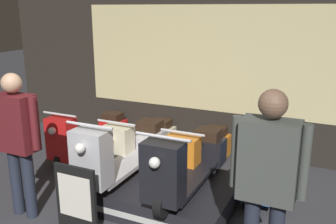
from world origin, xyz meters
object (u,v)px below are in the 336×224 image
Objects in this scene: scooter_backrow_1 at (140,145)px; price_sign_board at (76,201)px; scooter_backrow_0 at (88,136)px; scooter_backrow_3 at (268,167)px; person_right_browsing at (268,175)px; scooter_display_left at (122,152)px; scooter_display_right at (187,164)px; scooter_backrow_2 at (199,155)px; person_left_browsing at (17,134)px.

price_sign_board is (0.31, -1.91, 0.07)m from scooter_backrow_1.
price_sign_board is (1.28, -1.91, 0.07)m from scooter_backrow_0.
scooter_backrow_3 is 2.25× the size of price_sign_board.
person_right_browsing reaches higher than price_sign_board.
scooter_display_right is (0.87, 0.00, 0.00)m from scooter_display_left.
scooter_backrow_0 is 1.00× the size of scooter_backrow_2.
scooter_backrow_3 is 3.14m from person_left_browsing.
scooter_display_left is 1.06× the size of person_left_browsing.
person_left_browsing is (-0.51, -1.84, 0.67)m from scooter_backrow_1.
scooter_display_right is at bearing -128.01° from scooter_backrow_3.
scooter_backrow_1 is (-0.30, 0.98, -0.29)m from scooter_display_left.
scooter_display_left reaches higher than price_sign_board.
scooter_display_left reaches higher than scooter_backrow_1.
person_right_browsing is 2.03m from price_sign_board.
scooter_display_left reaches higher than scooter_backrow_3.
scooter_backrow_2 is 2.34m from person_right_browsing.
scooter_backrow_3 is (0.97, 0.00, 0.00)m from scooter_backrow_2.
scooter_display_right reaches higher than scooter_backrow_3.
scooter_display_right is 1.00× the size of scooter_backrow_3.
person_left_browsing reaches higher than scooter_backrow_3.
scooter_backrow_1 is at bearing 140.40° from person_right_browsing.
person_right_browsing is (0.29, -1.84, 0.72)m from scooter_backrow_3.
scooter_backrow_3 is (0.77, 0.98, -0.29)m from scooter_display_right.
scooter_backrow_2 and scooter_backrow_3 have the same top height.
scooter_display_right is 1.43m from person_right_browsing.
scooter_display_left is 1.93m from scooter_backrow_3.
scooter_backrow_1 is (-1.17, 0.98, -0.29)m from scooter_display_right.
person_right_browsing is (2.23, -1.84, 0.72)m from scooter_backrow_1.
person_left_browsing is at bearing -128.75° from scooter_backrow_2.
scooter_display_left is at bearing 155.84° from person_right_browsing.
scooter_backrow_0 is 1.06× the size of person_left_browsing.
scooter_backrow_2 is at bearing 51.25° from person_left_browsing.
price_sign_board is at bearing -109.06° from scooter_backrow_2.
person_left_browsing is at bearing -105.43° from scooter_backrow_1.
scooter_backrow_3 is at bearing 36.96° from person_left_browsing.
scooter_display_right is 1.00× the size of scooter_backrow_2.
price_sign_board is at bearing -80.80° from scooter_backrow_1.
person_left_browsing is (-1.68, -0.86, 0.39)m from scooter_display_right.
price_sign_board is at bearing -89.63° from scooter_display_left.
scooter_backrow_3 is at bearing 0.00° from scooter_backrow_0.
scooter_display_left is 1.00× the size of scooter_backrow_2.
scooter_backrow_1 is 1.94m from price_sign_board.
scooter_backrow_3 is at bearing 30.90° from scooter_display_left.
scooter_backrow_2 is 0.97m from scooter_backrow_3.
scooter_backrow_0 is (-2.14, 0.98, -0.29)m from scooter_display_right.
scooter_display_right is 1.29m from price_sign_board.
scooter_display_left is 0.96m from price_sign_board.
scooter_backrow_2 is (-0.20, 0.98, -0.29)m from scooter_display_right.
scooter_display_left is 1.25m from person_left_browsing.
scooter_backrow_0 is (-1.27, 0.98, -0.29)m from scooter_display_left.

